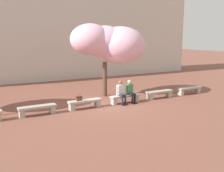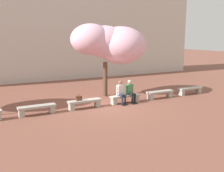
{
  "view_description": "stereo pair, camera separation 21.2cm",
  "coord_description": "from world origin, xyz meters",
  "px_view_note": "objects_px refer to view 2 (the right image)",
  "views": [
    {
      "loc": [
        -6.24,
        -12.24,
        3.67
      ],
      "look_at": [
        0.49,
        0.2,
        1.0
      ],
      "focal_mm": 42.0,
      "sensor_mm": 36.0,
      "label": 1
    },
    {
      "loc": [
        -6.05,
        -12.34,
        3.67
      ],
      "look_at": [
        0.49,
        0.2,
        1.0
      ],
      "focal_mm": 42.0,
      "sensor_mm": 36.0,
      "label": 2
    }
  ],
  "objects_px": {
    "stone_bench_far_east": "(190,90)",
    "stone_bench_near_west": "(37,109)",
    "person_seated_left": "(121,91)",
    "stone_bench_near_east": "(125,98)",
    "person_seated_right": "(130,90)",
    "cherry_tree_main": "(110,43)",
    "handbag": "(79,98)",
    "stone_bench_center": "(85,103)",
    "stone_bench_east_end": "(160,93)"
  },
  "relations": [
    {
      "from": "stone_bench_near_east",
      "to": "cherry_tree_main",
      "type": "relative_size",
      "value": 0.39
    },
    {
      "from": "stone_bench_near_west",
      "to": "stone_bench_near_east",
      "type": "distance_m",
      "value": 4.87
    },
    {
      "from": "stone_bench_far_east",
      "to": "stone_bench_near_east",
      "type": "bearing_deg",
      "value": 180.0
    },
    {
      "from": "stone_bench_near_east",
      "to": "cherry_tree_main",
      "type": "distance_m",
      "value": 3.56
    },
    {
      "from": "stone_bench_near_west",
      "to": "stone_bench_east_end",
      "type": "bearing_deg",
      "value": 0.0
    },
    {
      "from": "stone_bench_near_east",
      "to": "person_seated_left",
      "type": "height_order",
      "value": "person_seated_left"
    },
    {
      "from": "stone_bench_near_west",
      "to": "handbag",
      "type": "height_order",
      "value": "handbag"
    },
    {
      "from": "stone_bench_far_east",
      "to": "person_seated_right",
      "type": "height_order",
      "value": "person_seated_right"
    },
    {
      "from": "stone_bench_east_end",
      "to": "stone_bench_far_east",
      "type": "relative_size",
      "value": 1.0
    },
    {
      "from": "stone_bench_far_east",
      "to": "cherry_tree_main",
      "type": "bearing_deg",
      "value": 157.99
    },
    {
      "from": "stone_bench_center",
      "to": "person_seated_right",
      "type": "relative_size",
      "value": 1.38
    },
    {
      "from": "stone_bench_near_east",
      "to": "person_seated_right",
      "type": "relative_size",
      "value": 1.38
    },
    {
      "from": "stone_bench_near_east",
      "to": "person_seated_right",
      "type": "distance_m",
      "value": 0.5
    },
    {
      "from": "stone_bench_near_west",
      "to": "stone_bench_near_east",
      "type": "relative_size",
      "value": 1.0
    },
    {
      "from": "stone_bench_center",
      "to": "stone_bench_east_end",
      "type": "bearing_deg",
      "value": 0.0
    },
    {
      "from": "stone_bench_near_east",
      "to": "person_seated_left",
      "type": "bearing_deg",
      "value": -169.75
    },
    {
      "from": "person_seated_left",
      "to": "handbag",
      "type": "height_order",
      "value": "person_seated_left"
    },
    {
      "from": "person_seated_left",
      "to": "stone_bench_near_west",
      "type": "bearing_deg",
      "value": 179.33
    },
    {
      "from": "stone_bench_near_west",
      "to": "person_seated_right",
      "type": "xyz_separation_m",
      "value": [
        5.17,
        -0.05,
        0.4
      ]
    },
    {
      "from": "stone_bench_east_end",
      "to": "person_seated_right",
      "type": "relative_size",
      "value": 1.38
    },
    {
      "from": "stone_bench_east_end",
      "to": "stone_bench_center",
      "type": "bearing_deg",
      "value": 180.0
    },
    {
      "from": "stone_bench_center",
      "to": "person_seated_right",
      "type": "height_order",
      "value": "person_seated_right"
    },
    {
      "from": "stone_bench_east_end",
      "to": "person_seated_right",
      "type": "distance_m",
      "value": 2.17
    },
    {
      "from": "handbag",
      "to": "cherry_tree_main",
      "type": "distance_m",
      "value": 4.35
    },
    {
      "from": "stone_bench_east_end",
      "to": "person_seated_left",
      "type": "relative_size",
      "value": 1.38
    },
    {
      "from": "stone_bench_near_west",
      "to": "stone_bench_near_east",
      "type": "height_order",
      "value": "same"
    },
    {
      "from": "person_seated_left",
      "to": "stone_bench_east_end",
      "type": "bearing_deg",
      "value": 1.12
    },
    {
      "from": "person_seated_left",
      "to": "stone_bench_near_east",
      "type": "bearing_deg",
      "value": 10.25
    },
    {
      "from": "stone_bench_center",
      "to": "stone_bench_near_east",
      "type": "distance_m",
      "value": 2.43
    },
    {
      "from": "handbag",
      "to": "stone_bench_near_west",
      "type": "bearing_deg",
      "value": 179.88
    },
    {
      "from": "stone_bench_east_end",
      "to": "handbag",
      "type": "bearing_deg",
      "value": -179.95
    },
    {
      "from": "cherry_tree_main",
      "to": "stone_bench_near_west",
      "type": "bearing_deg",
      "value": -158.41
    },
    {
      "from": "stone_bench_far_east",
      "to": "stone_bench_near_west",
      "type": "bearing_deg",
      "value": 180.0
    },
    {
      "from": "stone_bench_near_west",
      "to": "stone_bench_east_end",
      "type": "distance_m",
      "value": 7.3
    },
    {
      "from": "stone_bench_near_west",
      "to": "stone_bench_center",
      "type": "distance_m",
      "value": 2.43
    },
    {
      "from": "cherry_tree_main",
      "to": "stone_bench_east_end",
      "type": "bearing_deg",
      "value": -39.25
    },
    {
      "from": "stone_bench_center",
      "to": "person_seated_right",
      "type": "bearing_deg",
      "value": -1.11
    },
    {
      "from": "stone_bench_far_east",
      "to": "handbag",
      "type": "height_order",
      "value": "handbag"
    },
    {
      "from": "handbag",
      "to": "person_seated_left",
      "type": "bearing_deg",
      "value": -1.15
    },
    {
      "from": "stone_bench_near_west",
      "to": "stone_bench_far_east",
      "type": "xyz_separation_m",
      "value": [
        9.74,
        0.0,
        0.0
      ]
    },
    {
      "from": "stone_bench_near_east",
      "to": "handbag",
      "type": "height_order",
      "value": "handbag"
    },
    {
      "from": "stone_bench_center",
      "to": "cherry_tree_main",
      "type": "height_order",
      "value": "cherry_tree_main"
    },
    {
      "from": "stone_bench_far_east",
      "to": "person_seated_right",
      "type": "relative_size",
      "value": 1.38
    },
    {
      "from": "stone_bench_center",
      "to": "handbag",
      "type": "xyz_separation_m",
      "value": [
        -0.31,
        -0.0,
        0.28
      ]
    },
    {
      "from": "stone_bench_near_east",
      "to": "person_seated_left",
      "type": "relative_size",
      "value": 1.38
    },
    {
      "from": "stone_bench_center",
      "to": "cherry_tree_main",
      "type": "relative_size",
      "value": 0.39
    },
    {
      "from": "stone_bench_near_west",
      "to": "person_seated_right",
      "type": "distance_m",
      "value": 5.19
    },
    {
      "from": "stone_bench_near_east",
      "to": "stone_bench_east_end",
      "type": "bearing_deg",
      "value": 0.0
    },
    {
      "from": "person_seated_left",
      "to": "handbag",
      "type": "distance_m",
      "value": 2.45
    },
    {
      "from": "stone_bench_near_west",
      "to": "handbag",
      "type": "xyz_separation_m",
      "value": [
        2.12,
        -0.0,
        0.28
      ]
    }
  ]
}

